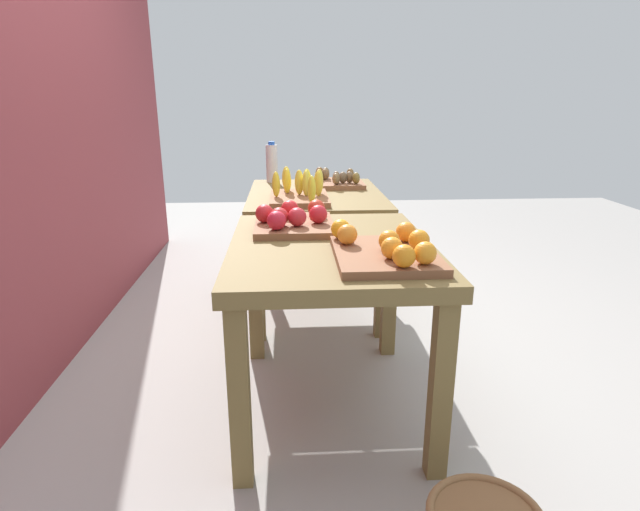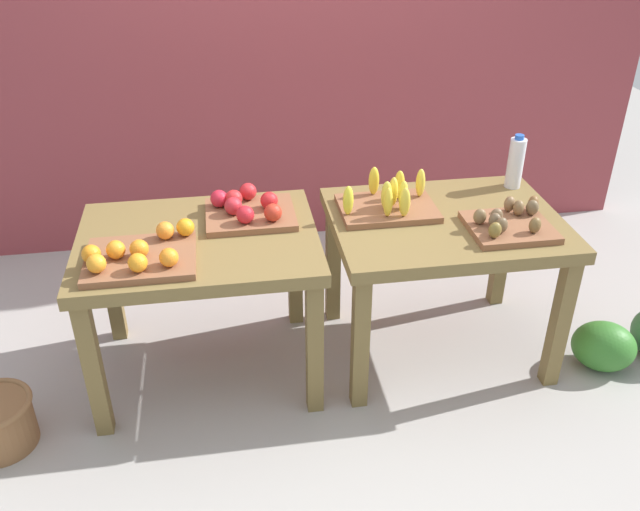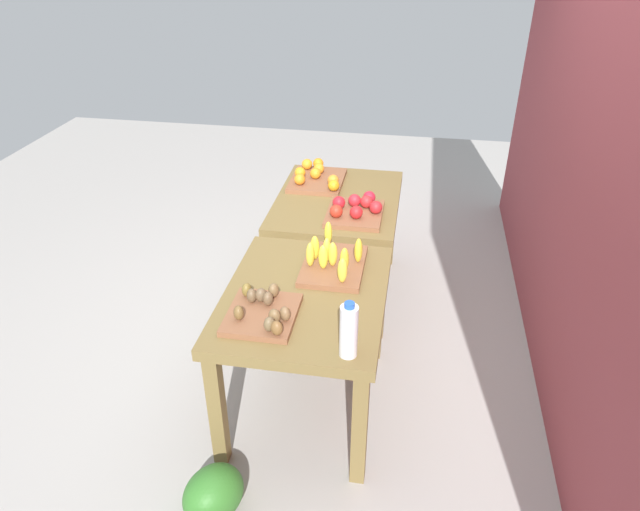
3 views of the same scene
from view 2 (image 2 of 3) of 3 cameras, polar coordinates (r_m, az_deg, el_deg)
name	(u,v)px [view 2 (image 2 of 3)]	position (r m, az deg, el deg)	size (l,w,h in m)	color
ground_plane	(324,357)	(3.43, 0.38, -8.49)	(8.00, 8.00, 0.00)	#A39F9A
display_table_left	(200,258)	(3.04, -10.05, -0.19)	(1.04, 0.80, 0.74)	brown
display_table_right	(444,238)	(3.20, 10.37, 1.43)	(1.04, 0.80, 0.74)	brown
orange_bin	(140,254)	(2.83, -14.87, 0.08)	(0.47, 0.37, 0.11)	brown
apple_bin	(248,209)	(3.10, -6.03, 3.88)	(0.40, 0.35, 0.11)	brown
banana_crate	(389,202)	(3.14, 5.77, 4.46)	(0.45, 0.32, 0.17)	brown
kiwi_bin	(509,223)	(3.09, 15.58, 2.64)	(0.36, 0.32, 0.10)	brown
water_bottle	(516,163)	(3.48, 16.06, 7.49)	(0.08, 0.08, 0.27)	silver
watermelon_pile	(634,340)	(3.66, 24.82, -6.46)	(0.66, 0.38, 0.26)	#34683A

